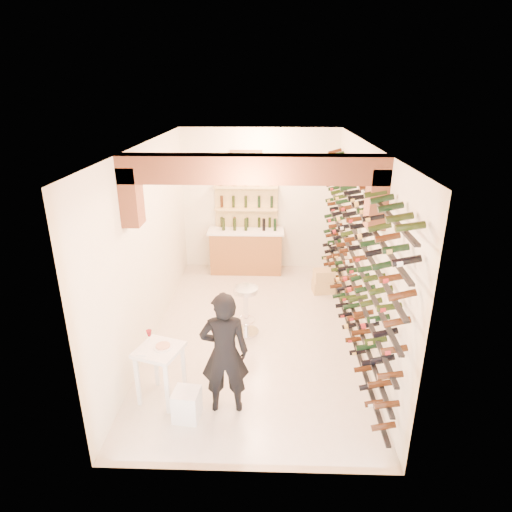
{
  "coord_description": "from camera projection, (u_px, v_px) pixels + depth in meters",
  "views": [
    {
      "loc": [
        0.22,
        -6.65,
        4.02
      ],
      "look_at": [
        0.0,
        0.3,
        1.3
      ],
      "focal_mm": 30.58,
      "sensor_mm": 36.0,
      "label": 1
    }
  ],
  "objects": [
    {
      "name": "crate_upper",
      "position": [
        324.0,
        275.0,
        8.97
      ],
      "size": [
        0.45,
        0.34,
        0.24
      ],
      "primitive_type": "cube",
      "rotation": [
        0.0,
        0.0,
        0.16
      ],
      "color": "tan",
      "rests_on": "crate_lower"
    },
    {
      "name": "room_shell",
      "position": [
        255.0,
        211.0,
        6.6
      ],
      "size": [
        3.52,
        6.02,
        3.21
      ],
      "color": "white",
      "rests_on": "ground"
    },
    {
      "name": "white_stool",
      "position": [
        187.0,
        404.0,
        5.6
      ],
      "size": [
        0.36,
        0.36,
        0.41
      ],
      "primitive_type": "cube",
      "rotation": [
        0.0,
        0.0,
        -0.11
      ],
      "color": "white",
      "rests_on": "ground"
    },
    {
      "name": "crate_lower",
      "position": [
        323.0,
        286.0,
        9.06
      ],
      "size": [
        0.47,
        0.36,
        0.26
      ],
      "primitive_type": "cube",
      "rotation": [
        0.0,
        0.0,
        0.12
      ],
      "color": "tan",
      "rests_on": "ground"
    },
    {
      "name": "chrome_barstool",
      "position": [
        246.0,
        307.0,
        7.43
      ],
      "size": [
        0.45,
        0.45,
        0.87
      ],
      "rotation": [
        0.0,
        0.0,
        0.35
      ],
      "color": "silver",
      "rests_on": "ground"
    },
    {
      "name": "back_counter",
      "position": [
        246.0,
        250.0,
        9.95
      ],
      "size": [
        1.7,
        0.62,
        1.29
      ],
      "color": "#945D2D",
      "rests_on": "ground"
    },
    {
      "name": "tasting_table",
      "position": [
        160.0,
        357.0,
        5.79
      ],
      "size": [
        0.7,
        0.7,
        0.97
      ],
      "rotation": [
        0.0,
        0.0,
        -0.32
      ],
      "color": "white",
      "rests_on": "ground"
    },
    {
      "name": "ground",
      "position": [
        255.0,
        331.0,
        7.67
      ],
      "size": [
        6.0,
        6.0,
        0.0
      ],
      "primitive_type": "plane",
      "color": "beige",
      "rests_on": "ground"
    },
    {
      "name": "wine_rack",
      "position": [
        350.0,
        250.0,
        7.06
      ],
      "size": [
        0.32,
        5.7,
        2.56
      ],
      "color": "black",
      "rests_on": "ground"
    },
    {
      "name": "back_shelving",
      "position": [
        247.0,
        220.0,
        9.94
      ],
      "size": [
        1.4,
        0.31,
        2.73
      ],
      "color": "tan",
      "rests_on": "ground"
    },
    {
      "name": "person",
      "position": [
        225.0,
        353.0,
        5.53
      ],
      "size": [
        0.65,
        0.45,
        1.71
      ],
      "primitive_type": "imported",
      "rotation": [
        0.0,
        0.0,
        3.22
      ],
      "color": "black",
      "rests_on": "ground"
    }
  ]
}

